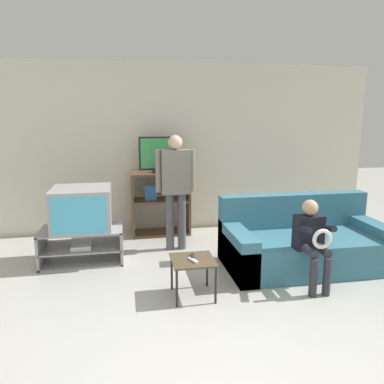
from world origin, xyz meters
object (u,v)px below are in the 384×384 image
(tv_stand, at_px, (82,245))
(remote_control_white, at_px, (193,260))
(television_main, at_px, (82,209))
(media_shelf, at_px, (161,203))
(television_flat, at_px, (160,155))
(person_standing_adult, at_px, (176,182))
(person_seated_child, at_px, (312,237))
(remote_control_black, at_px, (192,256))
(couch, at_px, (304,244))
(snack_table, at_px, (193,264))

(tv_stand, bearing_deg, remote_control_white, -45.75)
(television_main, height_order, media_shelf, media_shelf)
(tv_stand, distance_m, television_flat, 1.74)
(person_standing_adult, height_order, person_seated_child, person_standing_adult)
(media_shelf, distance_m, remote_control_white, 2.16)
(remote_control_black, bearing_deg, couch, 27.58)
(person_standing_adult, bearing_deg, media_shelf, 100.86)
(snack_table, bearing_deg, couch, 20.49)
(snack_table, bearing_deg, television_flat, 93.25)
(snack_table, xyz_separation_m, couch, (1.49, 0.56, -0.08))
(couch, height_order, person_seated_child, person_seated_child)
(tv_stand, bearing_deg, remote_control_black, -43.01)
(media_shelf, relative_size, person_standing_adult, 0.62)
(television_main, xyz_separation_m, person_standing_adult, (1.20, 0.23, 0.26))
(remote_control_black, xyz_separation_m, person_standing_adult, (0.02, 1.34, 0.54))
(tv_stand, distance_m, remote_control_white, 1.72)
(media_shelf, distance_m, person_seated_child, 2.54)
(television_main, relative_size, remote_control_black, 4.88)
(media_shelf, distance_m, television_flat, 0.73)
(person_seated_child, bearing_deg, media_shelf, 123.18)
(couch, bearing_deg, tv_stand, 167.08)
(television_flat, height_order, couch, television_flat)
(couch, bearing_deg, person_standing_adult, 150.29)
(person_seated_child, bearing_deg, snack_table, 179.40)
(tv_stand, height_order, remote_control_black, tv_stand)
(media_shelf, height_order, remote_control_black, media_shelf)
(media_shelf, xyz_separation_m, person_standing_adult, (0.14, -0.72, 0.45))
(media_shelf, height_order, couch, media_shelf)
(media_shelf, distance_m, couch, 2.24)
(remote_control_white, xyz_separation_m, couch, (1.50, 0.61, -0.14))
(television_main, height_order, remote_control_black, television_main)
(television_flat, xyz_separation_m, couch, (1.61, -1.53, -0.95))
(television_main, distance_m, remote_control_white, 1.71)
(remote_control_black, relative_size, person_standing_adult, 0.09)
(media_shelf, height_order, snack_table, media_shelf)
(television_main, xyz_separation_m, remote_control_white, (1.17, -1.21, -0.28))
(television_flat, xyz_separation_m, person_standing_adult, (0.14, -0.70, -0.28))
(tv_stand, distance_m, person_standing_adult, 1.44)
(television_flat, bearing_deg, television_main, -138.82)
(television_flat, relative_size, remote_control_white, 4.25)
(media_shelf, bearing_deg, person_seated_child, -56.82)
(remote_control_white, bearing_deg, remote_control_black, 60.63)
(tv_stand, xyz_separation_m, person_seated_child, (2.47, -1.19, 0.35))
(tv_stand, relative_size, television_main, 1.43)
(remote_control_black, height_order, couch, couch)
(television_main, height_order, snack_table, television_main)
(remote_control_white, bearing_deg, tv_stand, 111.84)
(person_standing_adult, bearing_deg, person_seated_child, -48.36)
(television_main, bearing_deg, person_seated_child, -25.69)
(tv_stand, xyz_separation_m, television_flat, (1.08, 0.92, 1.02))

